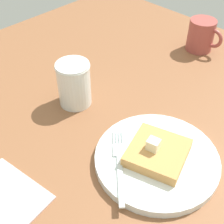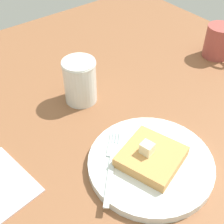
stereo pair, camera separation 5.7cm
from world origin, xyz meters
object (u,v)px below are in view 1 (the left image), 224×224
plate (157,159)px  fork (119,161)px  coffee_mug (202,35)px  syrup_jar (74,85)px

plate → fork: bearing=-125.9°
plate → coffee_mug: size_ratio=2.28×
coffee_mug → fork: bearing=-74.5°
fork → coffee_mug: bearing=105.5°
fork → coffee_mug: (-12.17, 43.88, 2.39)cm
coffee_mug → plate: bearing=-67.3°
plate → fork: fork is taller
syrup_jar → coffee_mug: (6.77, 37.64, -0.49)cm
plate → syrup_jar: syrup_jar is taller
plate → coffee_mug: coffee_mug is taller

